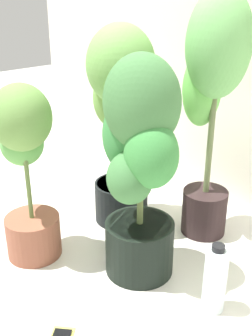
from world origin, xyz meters
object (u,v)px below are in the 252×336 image
object	(u,v)px
potted_plant_back_left	(121,109)
potted_plant_front_left	(26,164)
potted_plant_back_center	(212,91)
potted_plant_center	(139,162)
nutrient_bottle	(215,279)

from	to	relation	value
potted_plant_back_left	potted_plant_front_left	bearing A→B (deg)	-95.54
potted_plant_back_left	potted_plant_back_center	size ratio (longest dim) A/B	0.87
potted_plant_back_left	potted_plant_center	bearing A→B (deg)	-32.61
potted_plant_back_left	nutrient_bottle	world-z (taller)	potted_plant_back_left
potted_plant_center	nutrient_bottle	world-z (taller)	potted_plant_center
potted_plant_center	potted_plant_back_center	world-z (taller)	potted_plant_back_center
potted_plant_back_left	nutrient_bottle	xyz separation A→B (m)	(0.65, -0.17, -0.41)
potted_plant_center	potted_plant_back_left	size ratio (longest dim) A/B	0.93
potted_plant_back_left	potted_plant_back_center	xyz separation A→B (m)	(0.31, 0.20, 0.10)
nutrient_bottle	potted_plant_back_center	bearing A→B (deg)	132.68
potted_plant_center	nutrient_bottle	xyz separation A→B (m)	(0.32, 0.04, -0.33)
potted_plant_center	nutrient_bottle	bearing A→B (deg)	7.19
potted_plant_back_left	potted_plant_back_center	world-z (taller)	potted_plant_back_center
potted_plant_back_center	nutrient_bottle	xyz separation A→B (m)	(0.34, -0.37, -0.51)
potted_plant_back_left	potted_plant_front_left	xyz separation A→B (m)	(-0.04, -0.44, -0.14)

